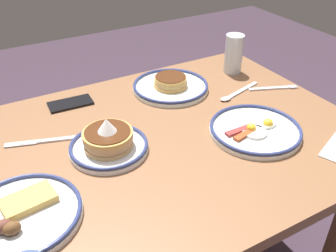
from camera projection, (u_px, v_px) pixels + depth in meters
dining_table at (155, 171)px, 1.15m from camera, size 1.25×0.86×0.74m
plate_near_main at (171, 85)px, 1.34m from camera, size 0.27×0.27×0.05m
plate_center_pancakes at (108, 143)px, 1.03m from camera, size 0.22×0.22×0.10m
plate_far_companion at (22, 214)px, 0.83m from camera, size 0.26×0.26×0.04m
plate_far_side at (255, 130)px, 1.11m from camera, size 0.27×0.27×0.04m
drinking_glass at (233, 56)px, 1.44m from camera, size 0.07×0.07×0.15m
cell_phone at (70, 103)px, 1.26m from camera, size 0.15×0.08×0.01m
fork_near at (274, 88)px, 1.35m from camera, size 0.18×0.08×0.01m
butter_knife at (43, 141)px, 1.08m from camera, size 0.21×0.08×0.01m
tea_spoon at (235, 94)px, 1.31m from camera, size 0.20×0.07×0.01m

